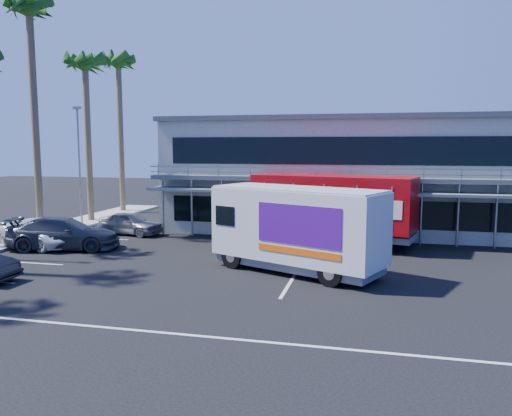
# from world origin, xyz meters

# --- Properties ---
(ground) EXTENTS (120.00, 120.00, 0.00)m
(ground) POSITION_xyz_m (0.00, 0.00, 0.00)
(ground) COLOR black
(ground) RESTS_ON ground
(building) EXTENTS (22.40, 12.00, 7.30)m
(building) POSITION_xyz_m (3.00, 14.94, 3.66)
(building) COLOR gray
(building) RESTS_ON ground
(curb_strip) EXTENTS (3.00, 32.00, 0.16)m
(curb_strip) POSITION_xyz_m (-15.00, 6.00, 0.08)
(curb_strip) COLOR #A5A399
(curb_strip) RESTS_ON ground
(palm_d) EXTENTS (2.80, 2.80, 14.75)m
(palm_d) POSITION_xyz_m (-15.20, 8.00, 12.80)
(palm_d) COLOR brown
(palm_d) RESTS_ON ground
(palm_e) EXTENTS (2.80, 2.80, 12.25)m
(palm_e) POSITION_xyz_m (-14.70, 13.00, 10.57)
(palm_e) COLOR brown
(palm_e) RESTS_ON ground
(palm_f) EXTENTS (2.80, 2.80, 13.25)m
(palm_f) POSITION_xyz_m (-15.10, 18.50, 11.47)
(palm_f) COLOR brown
(palm_f) RESTS_ON ground
(light_pole_far) EXTENTS (0.50, 0.25, 8.09)m
(light_pole_far) POSITION_xyz_m (-14.20, 11.00, 4.50)
(light_pole_far) COLOR gray
(light_pole_far) RESTS_ON ground
(red_truck) EXTENTS (11.77, 5.40, 3.86)m
(red_truck) POSITION_xyz_m (2.24, 8.70, 2.13)
(red_truck) COLOR maroon
(red_truck) RESTS_ON ground
(white_van) EXTENTS (7.98, 5.42, 3.70)m
(white_van) POSITION_xyz_m (1.99, 2.00, 1.96)
(white_van) COLOR silver
(white_van) RESTS_ON ground
(parked_car_c) EXTENTS (5.97, 4.06, 1.52)m
(parked_car_c) POSITION_xyz_m (-12.50, 4.40, 0.76)
(parked_car_c) COLOR silver
(parked_car_c) RESTS_ON ground
(parked_car_d) EXTENTS (6.21, 3.63, 1.69)m
(parked_car_d) POSITION_xyz_m (-10.83, 4.00, 0.84)
(parked_car_d) COLOR #2E343D
(parked_car_d) RESTS_ON ground
(parked_car_e) EXTENTS (4.43, 2.53, 1.42)m
(parked_car_e) POSITION_xyz_m (-9.50, 8.94, 0.71)
(parked_car_e) COLOR slate
(parked_car_e) RESTS_ON ground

